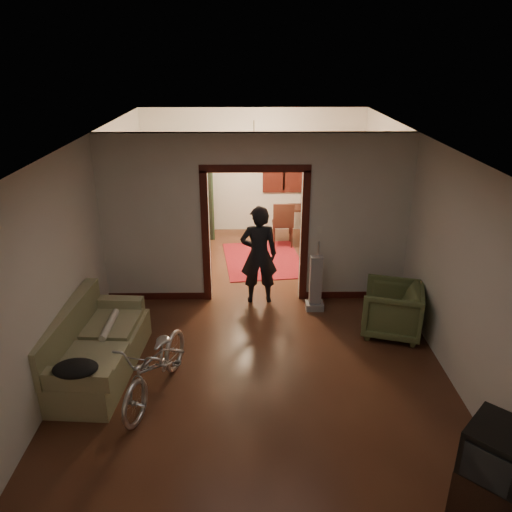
{
  "coord_description": "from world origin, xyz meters",
  "views": [
    {
      "loc": [
        -0.09,
        -6.95,
        3.97
      ],
      "look_at": [
        0.0,
        -0.3,
        1.2
      ],
      "focal_mm": 35.0,
      "sensor_mm": 36.0,
      "label": 1
    }
  ],
  "objects_px": {
    "armchair": "(392,309)",
    "desk": "(310,222)",
    "person": "(259,255)",
    "sofa": "(96,342)",
    "bicycle": "(156,364)",
    "locker": "(194,200)"
  },
  "relations": [
    {
      "from": "armchair",
      "to": "desk",
      "type": "distance_m",
      "value": 4.25
    },
    {
      "from": "armchair",
      "to": "person",
      "type": "height_order",
      "value": "person"
    },
    {
      "from": "sofa",
      "to": "bicycle",
      "type": "height_order",
      "value": "sofa"
    },
    {
      "from": "bicycle",
      "to": "locker",
      "type": "xyz_separation_m",
      "value": [
        -0.09,
        5.63,
        0.43
      ]
    },
    {
      "from": "bicycle",
      "to": "armchair",
      "type": "relative_size",
      "value": 1.96
    },
    {
      "from": "bicycle",
      "to": "locker",
      "type": "distance_m",
      "value": 5.64
    },
    {
      "from": "sofa",
      "to": "locker",
      "type": "distance_m",
      "value": 5.2
    },
    {
      "from": "sofa",
      "to": "armchair",
      "type": "relative_size",
      "value": 2.32
    },
    {
      "from": "sofa",
      "to": "bicycle",
      "type": "xyz_separation_m",
      "value": [
        0.86,
        -0.5,
        -0.02
      ]
    },
    {
      "from": "sofa",
      "to": "bicycle",
      "type": "relative_size",
      "value": 1.18
    },
    {
      "from": "sofa",
      "to": "person",
      "type": "xyz_separation_m",
      "value": [
        2.15,
        1.99,
        0.39
      ]
    },
    {
      "from": "person",
      "to": "locker",
      "type": "distance_m",
      "value": 3.43
    },
    {
      "from": "bicycle",
      "to": "sofa",
      "type": "bearing_deg",
      "value": 165.42
    },
    {
      "from": "locker",
      "to": "armchair",
      "type": "bearing_deg",
      "value": -55.66
    },
    {
      "from": "armchair",
      "to": "bicycle",
      "type": "bearing_deg",
      "value": -49.4
    },
    {
      "from": "person",
      "to": "armchair",
      "type": "bearing_deg",
      "value": 148.58
    },
    {
      "from": "bicycle",
      "to": "person",
      "type": "distance_m",
      "value": 2.83
    },
    {
      "from": "bicycle",
      "to": "desk",
      "type": "relative_size",
      "value": 1.77
    },
    {
      "from": "sofa",
      "to": "person",
      "type": "height_order",
      "value": "person"
    },
    {
      "from": "armchair",
      "to": "locker",
      "type": "xyz_separation_m",
      "value": [
        -3.34,
        4.2,
        0.48
      ]
    },
    {
      "from": "armchair",
      "to": "desk",
      "type": "xyz_separation_m",
      "value": [
        -0.75,
        4.18,
        -0.04
      ]
    },
    {
      "from": "person",
      "to": "desk",
      "type": "distance_m",
      "value": 3.38
    }
  ]
}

